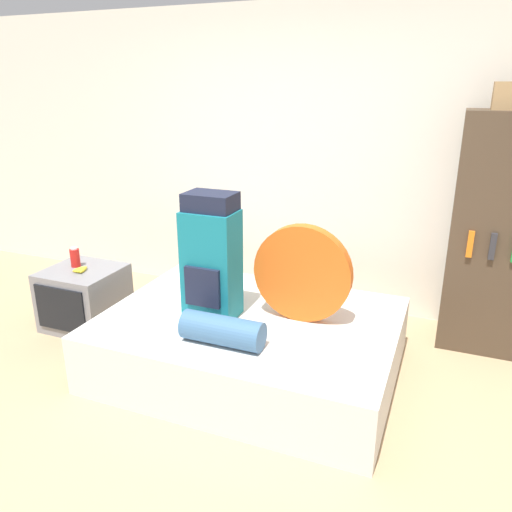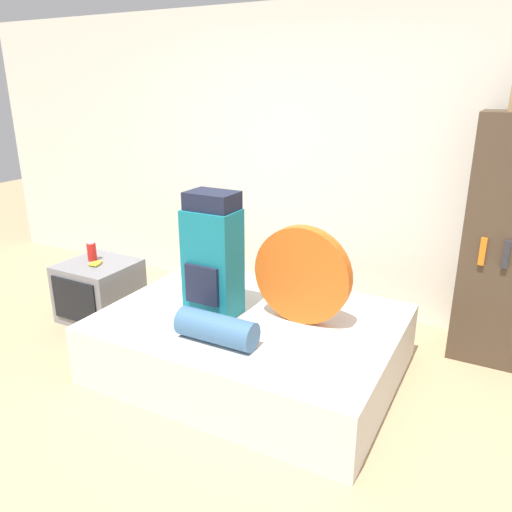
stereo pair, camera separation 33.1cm
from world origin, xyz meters
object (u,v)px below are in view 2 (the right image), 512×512
sleeping_roll (216,329)px  television (100,291)px  backpack (213,257)px  tent_bag (302,275)px  canister (92,251)px

sleeping_roll → television: size_ratio=0.89×
television → sleeping_roll: bearing=-19.3°
backpack → sleeping_roll: size_ratio=1.65×
tent_bag → canister: size_ratio=3.99×
tent_bag → canister: 1.99m
sleeping_roll → television: bearing=160.7°
tent_bag → sleeping_roll: 0.67m
sleeping_roll → television: 1.66m
backpack → tent_bag: 0.62m
backpack → television: bearing=171.7°
canister → sleeping_roll: bearing=-19.7°
tent_bag → television: size_ratio=1.14×
backpack → television: backpack is taller
backpack → tent_bag: (0.59, 0.17, -0.09)m
television → canister: bearing=153.6°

